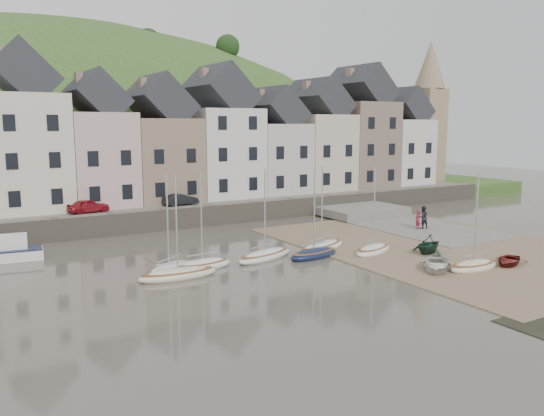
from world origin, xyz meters
TOP-DOWN VIEW (x-y plane):
  - ground at (0.00, 0.00)m, footprint 160.00×160.00m
  - quay_land at (0.00, 32.00)m, footprint 90.00×30.00m
  - quay_street at (0.00, 20.50)m, footprint 70.00×7.00m
  - seawall at (0.00, 17.00)m, footprint 70.00×1.20m
  - beach at (11.00, 0.00)m, footprint 18.00×26.00m
  - slipway at (15.00, 8.00)m, footprint 8.00×18.00m
  - hillside at (-5.00, 60.00)m, footprint 134.40×84.00m
  - townhouse_terrace at (1.76, 24.00)m, footprint 61.05×8.00m
  - church_spire at (34.55, 24.00)m, footprint 4.00×4.00m
  - sailboat_0 at (-8.86, 3.41)m, footprint 4.45×3.71m
  - sailboat_1 at (-6.66, 3.41)m, footprint 4.05×1.83m
  - sailboat_2 at (-8.77, 2.18)m, footprint 4.87×1.67m
  - sailboat_3 at (-2.01, 3.57)m, footprint 5.13×2.97m
  - sailboat_4 at (2.74, 3.65)m, footprint 5.41×3.30m
  - sailboat_5 at (1.08, 2.24)m, footprint 4.30×2.16m
  - sailboat_6 at (5.36, 1.09)m, footprint 4.17×2.74m
  - sailboat_7 at (7.74, -5.54)m, footprint 3.86×1.54m
  - motorboat_0 at (-17.19, 12.07)m, footprint 5.42×2.33m
  - rowboat_white at (5.52, -4.55)m, footprint 4.22×4.13m
  - rowboat_green at (8.43, -1.16)m, footprint 2.94×2.65m
  - rowboat_red at (10.52, -5.99)m, footprint 3.35×2.93m
  - person_red at (14.22, 5.54)m, footprint 0.68×0.55m
  - person_dark at (14.80, 5.50)m, footprint 1.07×0.92m
  - car_left at (-9.93, 19.50)m, footprint 3.52×1.74m
  - car_right at (-1.71, 19.50)m, footprint 3.35×1.36m

SIDE VIEW (x-z plane):
  - hillside at x=-5.00m, z-range -59.99..24.01m
  - ground at x=0.00m, z-range 0.00..0.00m
  - beach at x=11.00m, z-range 0.00..0.06m
  - slipway at x=15.00m, z-range 0.00..0.12m
  - sailboat_4 at x=2.74m, z-range -2.90..3.42m
  - sailboat_3 at x=-2.01m, z-range -2.90..3.42m
  - sailboat_2 at x=-8.77m, z-range -2.90..3.42m
  - sailboat_0 at x=-8.86m, z-range -2.90..3.42m
  - sailboat_5 at x=1.08m, z-range -2.89..3.43m
  - sailboat_1 at x=-6.66m, z-range -2.89..3.43m
  - sailboat_6 at x=5.36m, z-range -2.89..3.43m
  - sailboat_7 at x=7.74m, z-range -2.89..3.43m
  - rowboat_red at x=10.52m, z-range 0.06..0.64m
  - rowboat_white at x=5.52m, z-range 0.06..0.78m
  - motorboat_0 at x=-17.19m, z-range -0.27..1.43m
  - rowboat_green at x=8.43m, z-range 0.06..1.43m
  - quay_land at x=0.00m, z-range 0.00..1.50m
  - seawall at x=0.00m, z-range 0.00..1.80m
  - person_red at x=14.22m, z-range 0.12..1.73m
  - person_dark at x=14.80m, z-range 0.12..2.05m
  - quay_street at x=0.00m, z-range 1.50..1.60m
  - car_right at x=-1.71m, z-range 1.60..2.68m
  - car_left at x=-9.93m, z-range 1.60..2.75m
  - townhouse_terrace at x=1.76m, z-range 0.36..14.29m
  - church_spire at x=34.55m, z-range 2.06..20.06m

